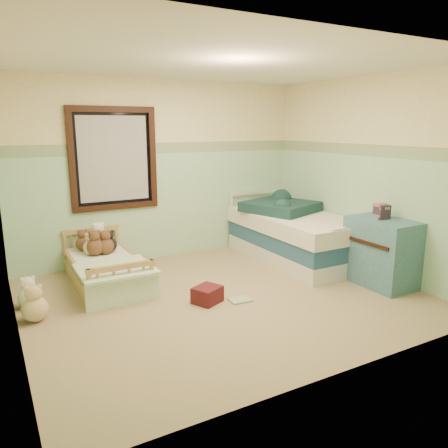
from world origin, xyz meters
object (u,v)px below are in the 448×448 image
toddler_bed_frame (106,276)px  twin_bed_frame (294,252)px  dresser (381,252)px  red_pillow (207,295)px  floor_book (240,300)px  plush_floor_cream (29,297)px  plush_floor_tan (35,309)px

toddler_bed_frame → twin_bed_frame: 2.63m
dresser → red_pillow: dresser is taller
twin_bed_frame → floor_book: twin_bed_frame is taller
toddler_bed_frame → floor_book: bearing=-47.3°
red_pillow → floor_book: 0.37m
plush_floor_cream → red_pillow: 1.88m
plush_floor_cream → red_pillow: size_ratio=0.81×
plush_floor_tan → toddler_bed_frame: bearing=39.2°
plush_floor_tan → dresser: 3.89m
dresser → twin_bed_frame: bearing=102.6°
toddler_bed_frame → plush_floor_cream: bearing=-160.3°
red_pillow → floor_book: bearing=-22.6°
toddler_bed_frame → plush_floor_tan: plush_floor_tan is taller
plush_floor_cream → toddler_bed_frame: bearing=19.7°
toddler_bed_frame → dresser: dresser is taller
plush_floor_tan → red_pillow: 1.74m
red_pillow → plush_floor_cream: bearing=155.2°
dresser → toddler_bed_frame: bearing=151.0°
plush_floor_tan → twin_bed_frame: (3.48, 0.39, -0.02)m
twin_bed_frame → dresser: (0.29, -1.29, 0.29)m
dresser → red_pillow: size_ratio=2.84×
twin_bed_frame → dresser: dresser is taller
toddler_bed_frame → twin_bed_frame: bearing=-7.0°
toddler_bed_frame → twin_bed_frame: size_ratio=0.73×
plush_floor_tan → red_pillow: bearing=-13.3°
red_pillow → dresser: bearing=-13.5°
twin_bed_frame → red_pillow: (-1.79, -0.79, -0.02)m
twin_bed_frame → floor_book: (-1.46, -0.93, -0.10)m
red_pillow → floor_book: red_pillow is taller
plush_floor_cream → floor_book: plush_floor_cream is taller
plush_floor_tan → twin_bed_frame: bearing=6.4°
floor_book → plush_floor_cream: bearing=159.8°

